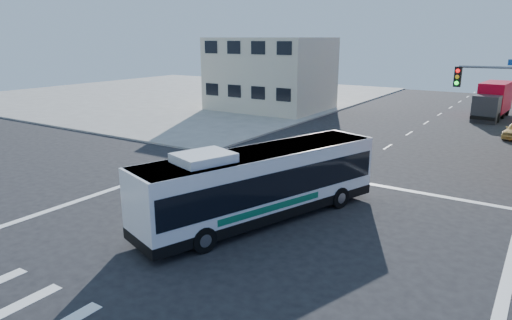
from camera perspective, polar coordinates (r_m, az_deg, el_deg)
The scene contains 5 objects.
ground at distance 19.29m, azimuth -1.19°, elevation -9.40°, with size 120.00×120.00×0.00m, color black.
sidewalk_nw at distance 67.30m, azimuth -9.23°, elevation 8.12°, with size 50.00×50.00×0.15m, color gray.
building_west at distance 52.15m, azimuth 1.86°, elevation 10.67°, with size 12.06×10.06×8.00m.
transit_bus at distance 20.30m, azimuth 0.74°, elevation -2.86°, with size 6.29×12.21×3.56m.
box_truck at distance 52.49m, azimuth 27.47°, elevation 6.54°, with size 2.89×8.12×3.59m.
Camera 1 is at (9.89, -14.51, 7.99)m, focal length 32.00 mm.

